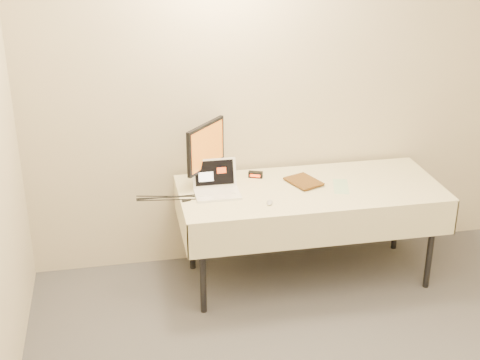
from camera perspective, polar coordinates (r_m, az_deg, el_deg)
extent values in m
cube|color=beige|center=(4.95, 4.81, 7.99)|extent=(4.00, 0.10, 2.70)
cylinder|color=black|center=(4.51, -3.20, -7.50)|extent=(0.04, 0.04, 0.69)
cylinder|color=black|center=(4.97, 15.96, -5.36)|extent=(0.04, 0.04, 0.69)
cylinder|color=black|center=(5.02, -4.15, -4.10)|extent=(0.04, 0.04, 0.69)
cylinder|color=black|center=(5.44, 13.27, -2.47)|extent=(0.04, 0.04, 0.69)
cube|color=gray|center=(4.76, 6.02, -0.93)|extent=(1.80, 0.75, 0.04)
cube|color=beige|center=(4.75, 6.03, -0.66)|extent=(1.86, 0.81, 0.01)
cube|color=beige|center=(4.46, 7.43, -4.24)|extent=(1.86, 0.01, 0.25)
cube|color=beige|center=(5.15, 4.70, -0.19)|extent=(1.86, 0.01, 0.25)
cube|color=beige|center=(4.63, -5.08, -3.01)|extent=(0.01, 0.81, 0.25)
cube|color=beige|center=(5.13, 15.92, -1.15)|extent=(0.01, 0.81, 0.25)
cube|color=white|center=(4.60, -1.93, -1.22)|extent=(0.31, 0.22, 0.02)
cube|color=white|center=(4.68, -2.21, 0.63)|extent=(0.31, 0.07, 0.20)
cube|color=black|center=(4.68, -2.21, 0.63)|extent=(0.27, 0.05, 0.17)
cylinder|color=black|center=(4.79, -2.87, -0.22)|extent=(0.22, 0.22, 0.01)
cube|color=black|center=(4.76, -2.88, 0.45)|extent=(0.04, 0.04, 0.11)
cube|color=black|center=(4.68, -2.94, 2.91)|extent=(0.31, 0.35, 0.33)
cube|color=orange|center=(4.68, -2.94, 2.91)|extent=(0.26, 0.30, 0.28)
imported|color=#925D1A|center=(4.70, 4.61, 0.86)|extent=(0.18, 0.09, 0.25)
cube|color=black|center=(4.88, 1.34, 0.47)|extent=(0.11, 0.08, 0.04)
cube|color=#FF3B0C|center=(4.86, 1.30, 0.37)|extent=(0.07, 0.03, 0.02)
ellipsoid|color=#B8B8BA|center=(4.47, 2.54, -1.93)|extent=(0.06, 0.09, 0.02)
cube|color=#B4E1B3|center=(4.79, 8.60, -0.54)|extent=(0.17, 0.28, 0.00)
cube|color=black|center=(4.52, -4.60, -1.75)|extent=(0.06, 0.03, 0.01)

